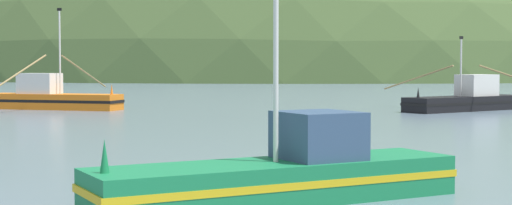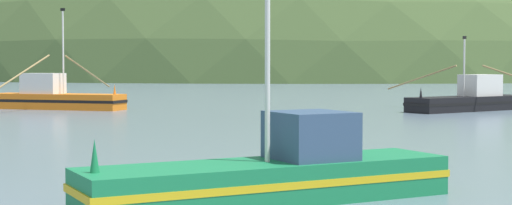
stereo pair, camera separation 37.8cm
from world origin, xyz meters
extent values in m
ellipsoid|color=#47703D|center=(-88.66, 259.64, 0.00)|extent=(115.42, 92.34, 37.15)
ellipsoid|color=#47703D|center=(-79.22, 233.91, 0.00)|extent=(139.54, 111.63, 49.00)
ellipsoid|color=#516B38|center=(0.98, 202.14, 0.00)|extent=(214.09, 171.27, 107.95)
cube|color=black|center=(13.46, 42.94, 0.49)|extent=(9.45, 7.88, 0.99)
cube|color=black|center=(13.46, 42.94, 0.54)|extent=(9.54, 7.96, 0.18)
cone|color=black|center=(9.75, 40.16, 1.34)|extent=(0.28, 0.28, 0.70)
cube|color=silver|center=(14.37, 43.61, 1.73)|extent=(3.19, 2.99, 1.48)
cylinder|color=silver|center=(13.04, 42.63, 2.93)|extent=(0.12, 0.12, 3.88)
cube|color=black|center=(13.04, 42.63, 4.99)|extent=(0.31, 0.24, 0.20)
cylinder|color=#997F4C|center=(10.77, 46.55, 2.19)|extent=(4.14, 5.48, 1.91)
cube|color=orange|center=(-15.15, 43.40, 0.55)|extent=(9.94, 4.52, 1.10)
cube|color=black|center=(-15.15, 43.40, 0.60)|extent=(10.04, 4.56, 0.20)
cone|color=orange|center=(-10.83, 42.26, 1.45)|extent=(0.24, 0.24, 0.70)
cube|color=silver|center=(-16.29, 43.70, 1.82)|extent=(3.07, 2.42, 1.44)
cylinder|color=silver|center=(-14.69, 43.28, 3.99)|extent=(0.12, 0.12, 5.79)
cube|color=black|center=(-14.69, 43.28, 7.01)|extent=(0.36, 0.12, 0.20)
cylinder|color=#997F4C|center=(-14.06, 47.57, 2.60)|extent=(1.78, 6.37, 2.51)
cylinder|color=#997F4C|center=(-16.25, 39.23, 2.60)|extent=(1.78, 6.37, 2.51)
cube|color=#197A47|center=(0.86, 6.94, 0.47)|extent=(8.67, 6.22, 0.93)
cube|color=gold|center=(0.86, 6.94, 0.51)|extent=(8.75, 6.28, 0.17)
cone|color=#197A47|center=(-2.64, 4.93, 1.28)|extent=(0.27, 0.27, 0.70)
cube|color=#334C6B|center=(1.83, 7.51, 1.49)|extent=(2.37, 2.42, 1.12)
cylinder|color=silver|center=(0.84, 6.93, 3.13)|extent=(0.12, 0.12, 4.39)
camera|label=1|loc=(1.03, -10.78, 3.15)|focal=54.65mm
camera|label=2|loc=(1.40, -10.76, 3.15)|focal=54.65mm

